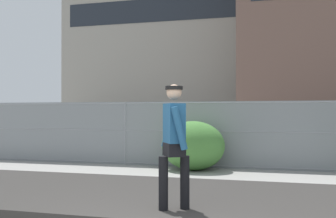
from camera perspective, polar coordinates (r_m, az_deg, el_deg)
gravel_berm at (r=7.03m, az=2.10°, el=-12.23°), size 17.96×3.44×0.22m
skater at (r=5.85m, az=0.81°, el=-4.45°), size 0.67×0.61×1.86m
chain_fence at (r=11.88m, az=8.09°, el=-3.38°), size 18.39×0.06×1.85m
parked_car_near at (r=14.84m, az=-1.55°, el=-3.16°), size 4.41×1.96×1.66m
parked_car_mid at (r=14.04m, az=21.53°, el=-3.29°), size 4.41×1.97×1.66m
library_building at (r=50.45m, az=3.01°, el=9.22°), size 27.58×10.70×19.99m
shrub_left at (r=11.41m, az=3.36°, el=-4.90°), size 1.69×1.39×1.31m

